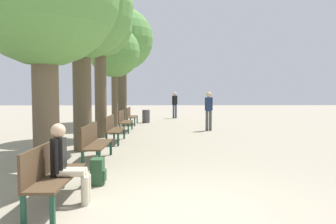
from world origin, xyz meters
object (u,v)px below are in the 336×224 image
at_px(bench_row_3, 124,120).
at_px(trash_bin, 146,116).
at_px(bench_row_1, 94,140).
at_px(tree_row_2, 100,27).
at_px(backpack, 98,172).
at_px(bench_row_2, 113,127).
at_px(bench_row_0, 51,170).
at_px(bench_row_4, 131,115).
at_px(tree_row_1, 81,9).
at_px(tree_row_4, 122,40).
at_px(person_seated, 66,161).
at_px(pedestrian_near, 175,103).
at_px(pedestrian_mid, 209,108).
at_px(tree_row_3, 114,52).

xyz_separation_m(bench_row_3, trash_bin, (0.77, 4.24, -0.16)).
relative_size(bench_row_1, tree_row_2, 0.31).
relative_size(backpack, trash_bin, 0.66).
xyz_separation_m(bench_row_1, tree_row_2, (-0.65, 4.42, 3.68)).
bearing_deg(bench_row_2, bench_row_3, 90.00).
height_order(bench_row_0, bench_row_1, same).
distance_m(bench_row_3, backpack, 8.38).
relative_size(bench_row_4, tree_row_1, 0.30).
height_order(bench_row_2, tree_row_2, tree_row_2).
distance_m(bench_row_4, tree_row_4, 4.56).
distance_m(tree_row_4, trash_bin, 4.63).
bearing_deg(bench_row_0, bench_row_4, 90.00).
bearing_deg(tree_row_1, backpack, -72.35).
relative_size(tree_row_2, person_seated, 4.46).
bearing_deg(backpack, bench_row_3, 93.43).
relative_size(bench_row_0, person_seated, 1.39).
relative_size(bench_row_0, pedestrian_near, 0.98).
relative_size(tree_row_2, pedestrian_near, 3.15).
bearing_deg(bench_row_4, bench_row_0, -90.00).
bearing_deg(pedestrian_near, person_seated, -97.73).
bearing_deg(tree_row_4, pedestrian_mid, -45.20).
bearing_deg(bench_row_1, bench_row_4, 90.00).
height_order(bench_row_0, bench_row_3, same).
distance_m(bench_row_0, trash_bin, 13.68).
relative_size(tree_row_1, pedestrian_near, 3.26).
height_order(bench_row_2, pedestrian_near, pedestrian_near).
xyz_separation_m(bench_row_0, tree_row_4, (-0.65, 14.17, 4.22)).
bearing_deg(tree_row_3, bench_row_3, -70.06).
bearing_deg(tree_row_2, pedestrian_near, 71.22).
height_order(person_seated, trash_bin, person_seated).
distance_m(bench_row_0, tree_row_2, 8.43).
bearing_deg(trash_bin, tree_row_2, -103.11).
relative_size(bench_row_1, person_seated, 1.39).
height_order(bench_row_4, pedestrian_mid, pedestrian_mid).
height_order(tree_row_4, trash_bin, tree_row_4).
bearing_deg(backpack, tree_row_2, 100.06).
bearing_deg(tree_row_3, bench_row_2, -82.48).
height_order(tree_row_4, backpack, tree_row_4).
height_order(tree_row_1, tree_row_3, tree_row_1).
height_order(tree_row_2, tree_row_3, tree_row_2).
bearing_deg(bench_row_4, trash_bin, 55.11).
bearing_deg(bench_row_0, tree_row_3, 93.32).
bearing_deg(bench_row_4, tree_row_4, 111.99).
distance_m(person_seated, pedestrian_mid, 10.35).
bearing_deg(tree_row_3, bench_row_1, -85.39).
relative_size(bench_row_2, tree_row_3, 0.35).
bearing_deg(tree_row_2, backpack, -79.94).
bearing_deg(bench_row_0, pedestrian_near, 81.48).
bearing_deg(tree_row_1, person_seated, -79.31).
bearing_deg(bench_row_1, pedestrian_mid, 59.94).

